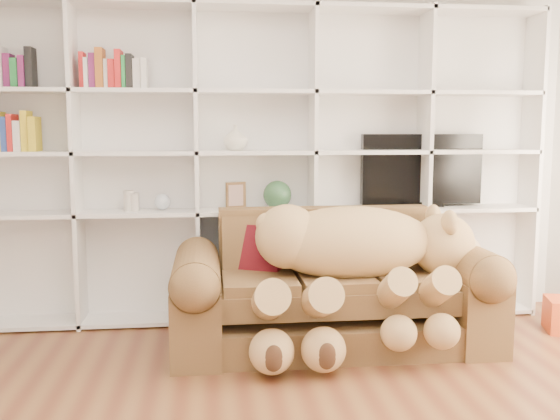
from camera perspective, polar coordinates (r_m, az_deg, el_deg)
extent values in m
cube|color=silver|center=(4.94, -2.44, 5.96)|extent=(5.00, 0.02, 2.70)
cube|color=white|center=(4.91, -2.40, 4.20)|extent=(4.40, 0.03, 2.40)
cube|color=white|center=(4.83, -18.10, 3.79)|extent=(0.03, 0.35, 2.40)
cube|color=white|center=(4.74, -7.59, 4.02)|extent=(0.03, 0.35, 2.40)
cube|color=white|center=(4.80, 3.00, 4.12)|extent=(0.03, 0.35, 2.40)
cube|color=white|center=(5.02, 12.97, 4.09)|extent=(0.03, 0.35, 2.40)
cube|color=white|center=(5.38, 21.87, 3.95)|extent=(0.03, 0.35, 2.40)
cube|color=white|center=(4.96, -2.19, -9.54)|extent=(4.40, 0.35, 0.03)
cube|color=white|center=(4.78, -2.24, -0.10)|extent=(4.40, 0.35, 0.03)
cube|color=white|center=(4.74, -2.27, 5.29)|extent=(4.40, 0.35, 0.03)
cube|color=white|center=(4.75, -2.29, 10.73)|extent=(4.40, 0.35, 0.03)
cube|color=white|center=(4.82, -2.33, 18.10)|extent=(4.40, 0.35, 0.03)
cube|color=brown|center=(4.37, 4.86, -10.84)|extent=(2.06, 0.84, 0.22)
cube|color=brown|center=(4.26, 4.96, -6.78)|extent=(1.53, 0.69, 0.29)
cube|color=brown|center=(4.59, 4.03, -3.10)|extent=(1.53, 0.20, 0.54)
cube|color=brown|center=(4.24, -7.60, -9.15)|extent=(0.31, 0.93, 0.54)
cube|color=brown|center=(4.59, 16.39, -8.12)|extent=(0.31, 0.93, 0.54)
cylinder|color=brown|center=(4.17, -7.67, -5.59)|extent=(0.31, 0.88, 0.31)
cylinder|color=brown|center=(4.53, 16.51, -4.81)|extent=(0.31, 0.88, 0.31)
ellipsoid|color=tan|center=(4.19, 6.49, -2.96)|extent=(1.13, 0.54, 0.49)
sphere|color=tan|center=(4.11, 0.68, -2.44)|extent=(0.43, 0.43, 0.43)
sphere|color=tan|center=(4.39, 14.68, -3.09)|extent=(0.43, 0.43, 0.43)
sphere|color=tan|center=(4.46, 16.64, -3.75)|extent=(0.21, 0.21, 0.21)
sphere|color=#3F2616|center=(4.49, 17.60, -3.83)|extent=(0.07, 0.07, 0.07)
ellipsoid|color=tan|center=(4.21, 15.25, -1.12)|extent=(0.10, 0.17, 0.17)
ellipsoid|color=tan|center=(4.49, 13.83, -0.56)|extent=(0.10, 0.17, 0.17)
sphere|color=tan|center=(4.08, -1.21, -1.26)|extent=(0.15, 0.15, 0.15)
cylinder|color=tan|center=(4.00, 10.21, -7.40)|extent=(0.18, 0.52, 0.38)
cylinder|color=tan|center=(4.08, 13.90, -7.19)|extent=(0.18, 0.52, 0.38)
cylinder|color=tan|center=(3.86, -1.04, -8.41)|extent=(0.21, 0.60, 0.44)
cylinder|color=tan|center=(3.90, 3.56, -8.26)|extent=(0.21, 0.60, 0.44)
sphere|color=tan|center=(3.91, 10.84, -11.04)|extent=(0.22, 0.22, 0.22)
sphere|color=tan|center=(3.99, 14.63, -10.74)|extent=(0.22, 0.22, 0.22)
sphere|color=tan|center=(3.78, -0.78, -12.77)|extent=(0.27, 0.27, 0.27)
sphere|color=tan|center=(3.82, 3.97, -12.56)|extent=(0.27, 0.27, 0.27)
cube|color=#5B0F1A|center=(4.35, -2.10, -3.74)|extent=(0.40, 0.32, 0.37)
cube|color=black|center=(5.07, 12.80, 3.67)|extent=(0.97, 0.08, 0.55)
cube|color=black|center=(5.10, 12.71, 0.58)|extent=(0.32, 0.18, 0.04)
cube|color=brown|center=(4.76, -4.07, 1.36)|extent=(0.16, 0.08, 0.20)
sphere|color=#2D5835|center=(4.78, -0.25, 1.40)|extent=(0.22, 0.22, 0.22)
cylinder|color=beige|center=(4.80, -13.66, 0.82)|extent=(0.10, 0.10, 0.15)
cylinder|color=beige|center=(4.79, -13.23, 0.72)|extent=(0.10, 0.10, 0.14)
sphere|color=silver|center=(4.77, -10.70, 0.74)|extent=(0.12, 0.12, 0.12)
imported|color=beige|center=(4.73, -4.10, 6.61)|extent=(0.24, 0.24, 0.19)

